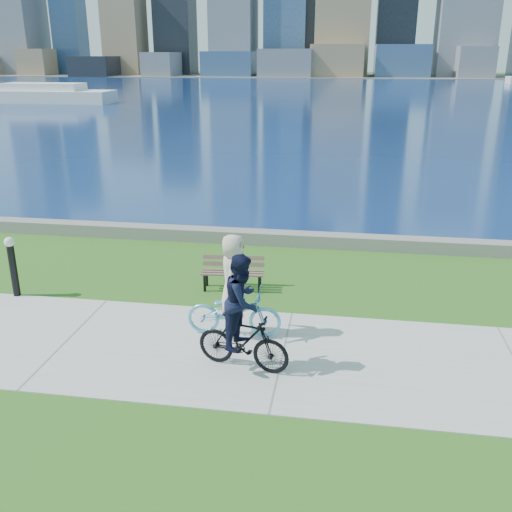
{
  "coord_description": "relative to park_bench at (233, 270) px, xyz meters",
  "views": [
    {
      "loc": [
        0.93,
        -8.79,
        5.04
      ],
      "look_at": [
        -0.8,
        2.08,
        1.1
      ],
      "focal_mm": 40.0,
      "sensor_mm": 36.0,
      "label": 1
    }
  ],
  "objects": [
    {
      "name": "bollard_lamp",
      "position": [
        -4.59,
        -1.19,
        0.34
      ],
      "size": [
        0.22,
        0.22,
        1.36
      ],
      "color": "black",
      "rests_on": "ground"
    },
    {
      "name": "ground",
      "position": [
        1.45,
        -2.91,
        -0.44
      ],
      "size": [
        320.0,
        320.0,
        0.0
      ],
      "primitive_type": "plane",
      "color": "#265716",
      "rests_on": "ground"
    },
    {
      "name": "cyclist_woman",
      "position": [
        0.47,
        -2.25,
        0.31
      ],
      "size": [
        0.68,
        1.79,
        1.97
      ],
      "rotation": [
        0.0,
        0.0,
        1.61
      ],
      "color": "#55A8CF",
      "rests_on": "ground"
    },
    {
      "name": "concrete_path",
      "position": [
        1.45,
        -2.91,
        -0.43
      ],
      "size": [
        80.0,
        3.5,
        0.02
      ],
      "primitive_type": "cube",
      "color": "#ABABA6",
      "rests_on": "ground"
    },
    {
      "name": "far_shore",
      "position": [
        1.45,
        127.09,
        -0.38
      ],
      "size": [
        320.0,
        30.0,
        0.12
      ],
      "primitive_type": "cube",
      "color": "slate",
      "rests_on": "ground"
    },
    {
      "name": "cyclist_man",
      "position": [
        0.85,
        -3.41,
        0.43
      ],
      "size": [
        0.8,
        1.68,
        2.02
      ],
      "rotation": [
        0.0,
        0.0,
        1.36
      ],
      "color": "black",
      "rests_on": "ground"
    },
    {
      "name": "park_bench",
      "position": [
        0.0,
        0.0,
        0.0
      ],
      "size": [
        1.43,
        0.6,
        0.72
      ],
      "rotation": [
        0.0,
        0.0,
        0.08
      ],
      "color": "black",
      "rests_on": "ground"
    },
    {
      "name": "seawall",
      "position": [
        1.45,
        3.29,
        -0.27
      ],
      "size": [
        90.0,
        0.5,
        0.35
      ],
      "primitive_type": "cube",
      "color": "slate",
      "rests_on": "ground"
    },
    {
      "name": "bay_water",
      "position": [
        1.45,
        69.09,
        -0.44
      ],
      "size": [
        320.0,
        131.0,
        0.01
      ],
      "primitive_type": "cube",
      "color": "navy",
      "rests_on": "ground"
    },
    {
      "name": "ferry_near",
      "position": [
        -29.8,
        46.88,
        0.39
      ],
      "size": [
        14.79,
        4.22,
        2.01
      ],
      "color": "silver",
      "rests_on": "ground"
    }
  ]
}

